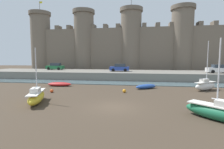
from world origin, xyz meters
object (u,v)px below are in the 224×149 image
object	(u,v)px
car_quay_west	(55,67)
sailboat_midflat_right	(37,96)
mooring_buoy_mid_mud	(124,91)
car_quay_centre_west	(120,68)
rowboat_midflat_left	(146,86)
mooring_buoy_off_centre	(52,91)
car_quay_east	(218,69)
sailboat_near_channel_right	(205,85)
rowboat_foreground_right	(59,84)
sailboat_midflat_centre	(221,112)

from	to	relation	value
car_quay_west	sailboat_midflat_right	bearing A→B (deg)	-67.33
mooring_buoy_mid_mud	car_quay_centre_west	distance (m)	15.23
car_quay_west	car_quay_centre_west	bearing A→B (deg)	-9.17
car_quay_west	rowboat_midflat_left	bearing A→B (deg)	-33.69
rowboat_midflat_left	mooring_buoy_mid_mud	distance (m)	4.47
mooring_buoy_off_centre	car_quay_east	distance (m)	30.19
mooring_buoy_off_centre	rowboat_midflat_left	bearing A→B (deg)	21.37
mooring_buoy_off_centre	mooring_buoy_mid_mud	xyz separation A→B (m)	(9.30, 1.39, 0.00)
rowboat_midflat_left	mooring_buoy_mid_mud	xyz separation A→B (m)	(-2.91, -3.39, -0.12)
sailboat_near_channel_right	mooring_buoy_off_centre	world-z (taller)	sailboat_near_channel_right
rowboat_midflat_left	car_quay_centre_west	xyz separation A→B (m)	(-5.15, 11.52, 2.04)
car_quay_west	rowboat_foreground_right	bearing A→B (deg)	-61.22
rowboat_midflat_left	car_quay_west	bearing A→B (deg)	146.31
mooring_buoy_off_centre	car_quay_centre_west	world-z (taller)	car_quay_centre_west
rowboat_foreground_right	mooring_buoy_off_centre	xyz separation A→B (m)	(1.39, -5.14, -0.10)
sailboat_midflat_centre	mooring_buoy_off_centre	size ratio (longest dim) A/B	13.33
sailboat_midflat_centre	mooring_buoy_mid_mud	distance (m)	11.90
sailboat_midflat_centre	car_quay_east	xyz separation A→B (m)	(9.18, 22.75, 1.75)
rowboat_foreground_right	car_quay_west	size ratio (longest dim) A/B	0.95
car_quay_west	mooring_buoy_off_centre	bearing A→B (deg)	-64.67
mooring_buoy_mid_mud	car_quay_west	xyz separation A→B (m)	(-18.24, 17.49, 2.16)
mooring_buoy_off_centre	mooring_buoy_mid_mud	world-z (taller)	mooring_buoy_mid_mud
sailboat_midflat_centre	car_quay_west	distance (m)	37.15
sailboat_midflat_right	rowboat_foreground_right	size ratio (longest dim) A/B	1.40
mooring_buoy_off_centre	sailboat_midflat_centre	bearing A→B (deg)	-24.59
rowboat_foreground_right	mooring_buoy_mid_mud	xyz separation A→B (m)	(10.69, -3.75, -0.09)
sailboat_midflat_centre	car_quay_centre_west	distance (m)	26.04
mooring_buoy_mid_mud	car_quay_west	world-z (taller)	car_quay_west
sailboat_midflat_centre	mooring_buoy_mid_mud	bearing A→B (deg)	129.84
rowboat_midflat_left	sailboat_midflat_right	distance (m)	14.90
car_quay_centre_west	rowboat_foreground_right	bearing A→B (deg)	-127.14
mooring_buoy_mid_mud	car_quay_east	world-z (taller)	car_quay_east
sailboat_near_channel_right	car_quay_west	xyz separation A→B (m)	(-29.17, 14.22, 1.69)
car_quay_centre_west	car_quay_west	bearing A→B (deg)	170.83
sailboat_midflat_right	sailboat_near_channel_right	world-z (taller)	sailboat_near_channel_right
sailboat_near_channel_right	car_quay_east	size ratio (longest dim) A/B	1.64
rowboat_midflat_left	sailboat_midflat_right	bearing A→B (deg)	-138.27
sailboat_midflat_right	rowboat_foreground_right	world-z (taller)	sailboat_midflat_right
sailboat_midflat_centre	rowboat_foreground_right	bearing A→B (deg)	144.86
rowboat_midflat_left	car_quay_centre_west	distance (m)	12.78
rowboat_foreground_right	mooring_buoy_off_centre	size ratio (longest dim) A/B	8.88
mooring_buoy_mid_mud	rowboat_midflat_left	bearing A→B (deg)	49.34
mooring_buoy_mid_mud	sailboat_midflat_right	bearing A→B (deg)	-141.51
rowboat_midflat_left	mooring_buoy_mid_mud	size ratio (longest dim) A/B	7.80
rowboat_foreground_right	car_quay_centre_west	distance (m)	14.15
mooring_buoy_mid_mud	car_quay_centre_west	xyz separation A→B (m)	(-2.24, 14.91, 2.16)
mooring_buoy_mid_mud	rowboat_foreground_right	bearing A→B (deg)	160.65
sailboat_midflat_right	mooring_buoy_mid_mud	size ratio (longest dim) A/B	12.20
car_quay_west	car_quay_east	bearing A→B (deg)	-6.30
mooring_buoy_off_centre	mooring_buoy_mid_mud	size ratio (longest dim) A/B	0.98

